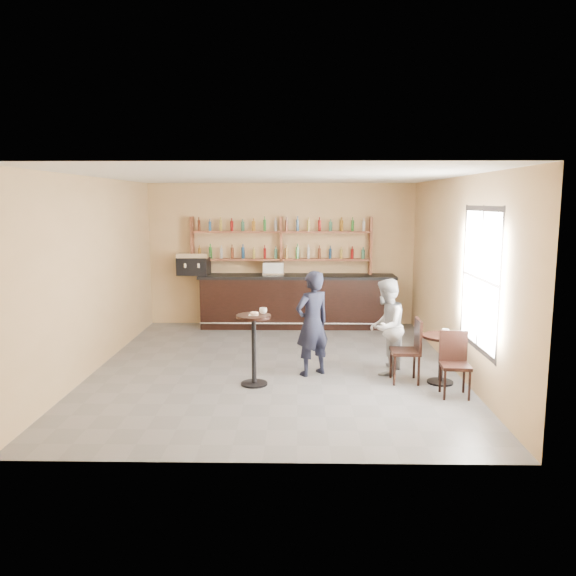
{
  "coord_description": "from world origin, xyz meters",
  "views": [
    {
      "loc": [
        0.38,
        -9.2,
        2.81
      ],
      "look_at": [
        0.2,
        0.8,
        1.25
      ],
      "focal_mm": 35.0,
      "sensor_mm": 36.0,
      "label": 1
    }
  ],
  "objects_px": {
    "espresso_machine": "(194,264)",
    "chair_south": "(455,365)",
    "cafe_table": "(441,359)",
    "man_main": "(312,323)",
    "patron_second": "(386,327)",
    "chair_west": "(405,351)",
    "pedestal_table": "(254,350)",
    "bar_counter": "(297,301)",
    "pastry_case": "(274,269)"
  },
  "relations": [
    {
      "from": "pedestal_table",
      "to": "cafe_table",
      "type": "height_order",
      "value": "pedestal_table"
    },
    {
      "from": "espresso_machine",
      "to": "pastry_case",
      "type": "bearing_deg",
      "value": 4.77
    },
    {
      "from": "chair_south",
      "to": "pedestal_table",
      "type": "bearing_deg",
      "value": 174.33
    },
    {
      "from": "pedestal_table",
      "to": "chair_west",
      "type": "distance_m",
      "value": 2.35
    },
    {
      "from": "pastry_case",
      "to": "patron_second",
      "type": "bearing_deg",
      "value": -50.48
    },
    {
      "from": "cafe_table",
      "to": "chair_south",
      "type": "bearing_deg",
      "value": -85.24
    },
    {
      "from": "espresso_machine",
      "to": "cafe_table",
      "type": "height_order",
      "value": "espresso_machine"
    },
    {
      "from": "cafe_table",
      "to": "chair_west",
      "type": "height_order",
      "value": "chair_west"
    },
    {
      "from": "chair_west",
      "to": "chair_south",
      "type": "relative_size",
      "value": 1.07
    },
    {
      "from": "chair_south",
      "to": "bar_counter",
      "type": "bearing_deg",
      "value": 120.34
    },
    {
      "from": "pastry_case",
      "to": "chair_west",
      "type": "relative_size",
      "value": 0.47
    },
    {
      "from": "cafe_table",
      "to": "patron_second",
      "type": "distance_m",
      "value": 1.02
    },
    {
      "from": "espresso_machine",
      "to": "cafe_table",
      "type": "bearing_deg",
      "value": -35.92
    },
    {
      "from": "cafe_table",
      "to": "patron_second",
      "type": "bearing_deg",
      "value": 147.19
    },
    {
      "from": "pedestal_table",
      "to": "man_main",
      "type": "xyz_separation_m",
      "value": [
        0.9,
        0.53,
        0.3
      ]
    },
    {
      "from": "chair_south",
      "to": "patron_second",
      "type": "xyz_separation_m",
      "value": [
        -0.83,
        1.11,
        0.31
      ]
    },
    {
      "from": "cafe_table",
      "to": "patron_second",
      "type": "xyz_separation_m",
      "value": [
        -0.78,
        0.51,
        0.4
      ]
    },
    {
      "from": "pastry_case",
      "to": "chair_south",
      "type": "relative_size",
      "value": 0.51
    },
    {
      "from": "cafe_table",
      "to": "pastry_case",
      "type": "bearing_deg",
      "value": 125.28
    },
    {
      "from": "bar_counter",
      "to": "pedestal_table",
      "type": "height_order",
      "value": "bar_counter"
    },
    {
      "from": "espresso_machine",
      "to": "chair_west",
      "type": "relative_size",
      "value": 0.68
    },
    {
      "from": "cafe_table",
      "to": "man_main",
      "type": "bearing_deg",
      "value": 168.66
    },
    {
      "from": "man_main",
      "to": "patron_second",
      "type": "xyz_separation_m",
      "value": [
        1.2,
        0.11,
        -0.07
      ]
    },
    {
      "from": "pedestal_table",
      "to": "man_main",
      "type": "bearing_deg",
      "value": 30.38
    },
    {
      "from": "bar_counter",
      "to": "chair_west",
      "type": "height_order",
      "value": "bar_counter"
    },
    {
      "from": "chair_west",
      "to": "cafe_table",
      "type": "bearing_deg",
      "value": 85.63
    },
    {
      "from": "pastry_case",
      "to": "patron_second",
      "type": "height_order",
      "value": "patron_second"
    },
    {
      "from": "chair_west",
      "to": "patron_second",
      "type": "distance_m",
      "value": 0.58
    },
    {
      "from": "pedestal_table",
      "to": "cafe_table",
      "type": "xyz_separation_m",
      "value": [
        2.89,
        0.13,
        -0.17
      ]
    },
    {
      "from": "espresso_machine",
      "to": "bar_counter",
      "type": "bearing_deg",
      "value": 4.77
    },
    {
      "from": "pastry_case",
      "to": "pedestal_table",
      "type": "relative_size",
      "value": 0.43
    },
    {
      "from": "man_main",
      "to": "pedestal_table",
      "type": "bearing_deg",
      "value": -3.08
    },
    {
      "from": "bar_counter",
      "to": "espresso_machine",
      "type": "relative_size",
      "value": 6.36
    },
    {
      "from": "chair_west",
      "to": "bar_counter",
      "type": "bearing_deg",
      "value": -155.5
    },
    {
      "from": "pastry_case",
      "to": "chair_west",
      "type": "bearing_deg",
      "value": -50.82
    },
    {
      "from": "pedestal_table",
      "to": "cafe_table",
      "type": "distance_m",
      "value": 2.9
    },
    {
      "from": "bar_counter",
      "to": "espresso_machine",
      "type": "bearing_deg",
      "value": 180.0
    },
    {
      "from": "chair_west",
      "to": "patron_second",
      "type": "xyz_separation_m",
      "value": [
        -0.23,
        0.46,
        0.28
      ]
    },
    {
      "from": "espresso_machine",
      "to": "man_main",
      "type": "xyz_separation_m",
      "value": [
        2.55,
        -3.51,
        -0.57
      ]
    },
    {
      "from": "pastry_case",
      "to": "chair_west",
      "type": "distance_m",
      "value": 4.52
    },
    {
      "from": "espresso_machine",
      "to": "patron_second",
      "type": "xyz_separation_m",
      "value": [
        3.76,
        -3.4,
        -0.64
      ]
    },
    {
      "from": "bar_counter",
      "to": "chair_south",
      "type": "xyz_separation_m",
      "value": [
        2.29,
        -4.51,
        -0.12
      ]
    },
    {
      "from": "espresso_machine",
      "to": "pastry_case",
      "type": "relative_size",
      "value": 1.44
    },
    {
      "from": "chair_west",
      "to": "patron_second",
      "type": "bearing_deg",
      "value": -151.93
    },
    {
      "from": "pedestal_table",
      "to": "patron_second",
      "type": "height_order",
      "value": "patron_second"
    },
    {
      "from": "bar_counter",
      "to": "pedestal_table",
      "type": "xyz_separation_m",
      "value": [
        -0.65,
        -4.04,
        -0.04
      ]
    },
    {
      "from": "espresso_machine",
      "to": "chair_south",
      "type": "height_order",
      "value": "espresso_machine"
    },
    {
      "from": "espresso_machine",
      "to": "cafe_table",
      "type": "distance_m",
      "value": 6.08
    },
    {
      "from": "man_main",
      "to": "patron_second",
      "type": "height_order",
      "value": "man_main"
    },
    {
      "from": "chair_south",
      "to": "man_main",
      "type": "bearing_deg",
      "value": 157.29
    }
  ]
}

